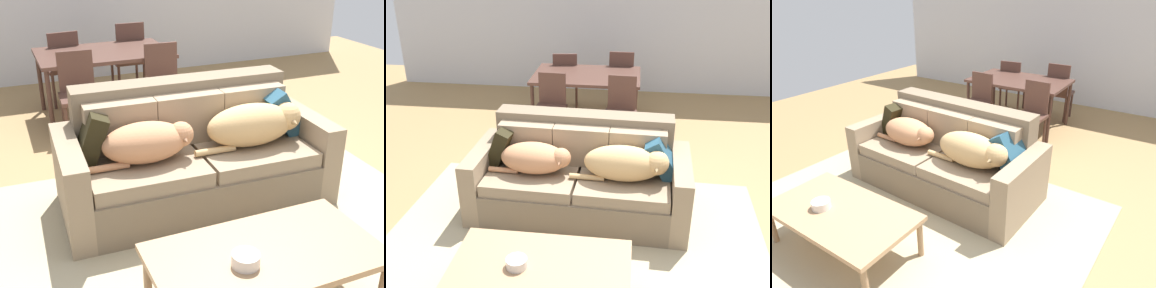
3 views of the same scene
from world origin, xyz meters
TOP-DOWN VIEW (x-y plane):
  - ground_plane at (0.00, 0.00)m, footprint 10.00×10.00m
  - back_partition at (0.00, 4.00)m, footprint 8.00×0.12m
  - area_rug at (-0.27, -0.57)m, footprint 3.55×2.97m
  - couch at (-0.26, 0.15)m, footprint 2.12×1.00m
  - dog_on_left_cushion at (-0.67, 0.01)m, footprint 0.79×0.38m
  - dog_on_right_cushion at (0.19, -0.03)m, footprint 0.90×0.37m
  - throw_pillow_by_left_arm at (-1.04, 0.23)m, footprint 0.31×0.41m
  - throw_pillow_by_right_arm at (0.51, 0.17)m, footprint 0.35×0.41m
  - coffee_table at (-0.38, -1.18)m, footprint 1.29×0.69m
  - bowl_on_coffee_table at (-0.54, -1.24)m, footprint 0.15×0.15m
  - dining_table at (-0.44, 2.35)m, footprint 1.48×0.97m
  - dining_chair_near_left at (-0.85, 1.76)m, footprint 0.42×0.42m
  - dining_chair_near_right at (0.06, 1.72)m, footprint 0.42×0.42m
  - dining_chair_far_left at (-0.83, 2.88)m, footprint 0.45×0.45m
  - dining_chair_far_right at (0.01, 2.94)m, footprint 0.40×0.40m

SIDE VIEW (x-z plane):
  - ground_plane at x=0.00m, z-range 0.00..0.00m
  - area_rug at x=-0.27m, z-range 0.00..0.01m
  - couch at x=-0.26m, z-range -0.11..0.83m
  - coffee_table at x=-0.38m, z-range 0.16..0.57m
  - bowl_on_coffee_table at x=-0.54m, z-range 0.40..0.47m
  - dining_chair_near_right at x=0.06m, z-range 0.05..0.96m
  - dining_chair_near_left at x=-0.85m, z-range 0.06..0.96m
  - dining_chair_far_left at x=-0.83m, z-range 0.05..0.97m
  - dining_chair_far_right at x=0.01m, z-range 0.05..1.01m
  - dog_on_left_cushion at x=-0.67m, z-range 0.48..0.77m
  - dog_on_right_cushion at x=0.19m, z-range 0.48..0.81m
  - throw_pillow_by_left_arm at x=-1.04m, z-range 0.44..0.85m
  - throw_pillow_by_right_arm at x=0.51m, z-range 0.45..0.86m
  - dining_table at x=-0.44m, z-range 0.31..1.07m
  - back_partition at x=0.00m, z-range 0.00..2.70m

